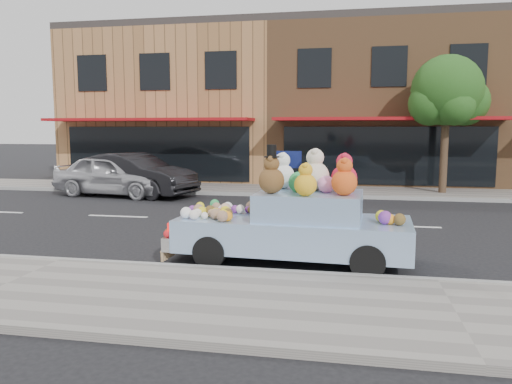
% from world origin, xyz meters
% --- Properties ---
extents(ground, '(120.00, 120.00, 0.00)m').
position_xyz_m(ground, '(0.00, 0.00, 0.00)').
color(ground, black).
rests_on(ground, ground).
extents(near_sidewalk, '(60.00, 3.00, 0.12)m').
position_xyz_m(near_sidewalk, '(0.00, -6.50, 0.06)').
color(near_sidewalk, gray).
rests_on(near_sidewalk, ground).
extents(far_sidewalk, '(60.00, 3.00, 0.12)m').
position_xyz_m(far_sidewalk, '(0.00, 6.50, 0.06)').
color(far_sidewalk, gray).
rests_on(far_sidewalk, ground).
extents(near_kerb, '(60.00, 0.12, 0.13)m').
position_xyz_m(near_kerb, '(0.00, -5.00, 0.07)').
color(near_kerb, gray).
rests_on(near_kerb, ground).
extents(far_kerb, '(60.00, 0.12, 0.13)m').
position_xyz_m(far_kerb, '(0.00, 5.00, 0.07)').
color(far_kerb, gray).
rests_on(far_kerb, ground).
extents(storefront_left, '(10.00, 9.80, 7.30)m').
position_xyz_m(storefront_left, '(-10.00, 11.97, 3.64)').
color(storefront_left, '#A37144').
rests_on(storefront_left, ground).
extents(storefront_mid, '(10.00, 9.80, 7.30)m').
position_xyz_m(storefront_mid, '(0.00, 11.97, 3.64)').
color(storefront_mid, '#8D603B').
rests_on(storefront_mid, ground).
extents(street_tree, '(3.00, 2.70, 5.22)m').
position_xyz_m(street_tree, '(2.03, 6.55, 3.69)').
color(street_tree, '#38281C').
rests_on(street_tree, ground).
extents(car_silver, '(4.82, 2.49, 1.57)m').
position_xyz_m(car_silver, '(-10.17, 4.13, 0.78)').
color(car_silver, '#BBBBC1').
rests_on(car_silver, ground).
extents(car_dark, '(5.14, 2.91, 1.60)m').
position_xyz_m(car_dark, '(-9.41, 4.25, 0.80)').
color(car_dark, black).
rests_on(car_dark, ground).
extents(art_car, '(4.57, 1.98, 2.24)m').
position_xyz_m(art_car, '(-2.43, -3.98, 0.80)').
color(art_car, black).
rests_on(art_car, ground).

